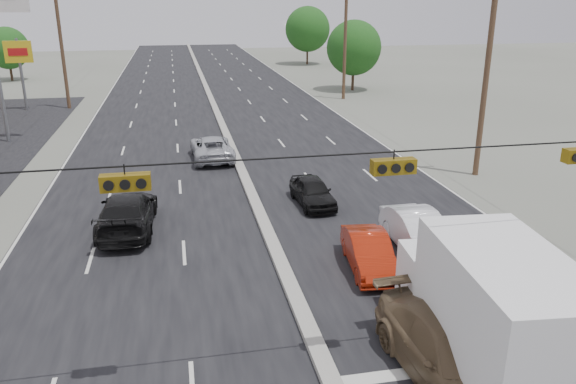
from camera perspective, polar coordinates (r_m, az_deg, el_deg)
name	(u,v)px	position (r m, az deg, el deg)	size (l,w,h in m)	color
ground	(326,372)	(15.24, 3.83, -17.78)	(200.00, 200.00, 0.00)	#606356
road_surface	(222,126)	(42.85, -6.69, 6.63)	(20.00, 160.00, 0.02)	black
center_median	(222,125)	(42.83, -6.70, 6.77)	(0.50, 160.00, 0.20)	gray
utility_pole_left_c	(62,49)	(52.69, -21.99, 13.36)	(1.60, 0.30, 10.00)	#422D1E
utility_pole_right_b	(486,80)	(31.34, 19.45, 10.63)	(1.60, 0.30, 10.00)	#422D1E
utility_pole_right_c	(345,44)	(54.26, 5.81, 14.72)	(1.60, 0.30, 10.00)	#422D1E
traffic_signals	(389,165)	(13.17, 10.26, 2.74)	(25.00, 0.30, 0.54)	black
pole_sign_far	(19,58)	(53.46, -25.65, 12.19)	(2.20, 0.25, 6.00)	slate
tree_left_far	(7,48)	(74.31, -26.63, 12.94)	(4.80, 4.80, 6.12)	#382619
tree_right_mid	(354,48)	(59.82, 6.71, 14.34)	(5.60, 5.60, 7.14)	#382619
tree_right_far	(308,29)	(84.10, 2.00, 16.21)	(6.40, 6.40, 8.16)	#382619
box_truck	(489,310)	(14.96, 19.77, -11.23)	(3.13, 7.36, 3.64)	black
tan_sedan	(454,354)	(14.96, 16.47, -15.55)	(2.31, 5.68, 1.65)	brown
red_sedan	(369,253)	(20.09, 8.22, -6.12)	(1.37, 3.93, 1.29)	#A31E0A
queue_car_a	(312,192)	(26.03, 2.50, 0.02)	(1.51, 3.77, 1.28)	black
queue_car_b	(419,233)	(21.82, 13.16, -4.06)	(1.58, 4.52, 1.49)	white
oncoming_near	(127,213)	(24.05, -16.03, -2.03)	(2.18, 5.36, 1.56)	black
oncoming_far	(212,148)	(33.84, -7.75, 4.46)	(2.32, 5.02, 1.40)	#AFB1B7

